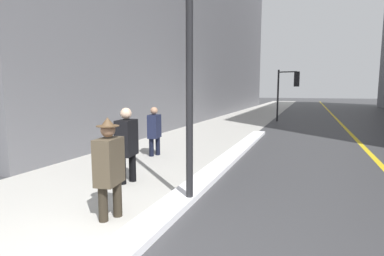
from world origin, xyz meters
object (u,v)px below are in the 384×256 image
(lamp_post, at_px, (189,5))
(pedestrian_nearside, at_px, (154,129))
(traffic_light_near, at_px, (290,84))
(pedestrian_in_glasses, at_px, (127,142))
(pedestrian_in_fedora, at_px, (109,165))

(lamp_post, distance_m, pedestrian_nearside, 4.63)
(traffic_light_near, relative_size, pedestrian_in_glasses, 2.04)
(pedestrian_in_glasses, bearing_deg, pedestrian_in_fedora, 17.26)
(lamp_post, height_order, traffic_light_near, lamp_post)
(lamp_post, distance_m, pedestrian_in_fedora, 2.80)
(pedestrian_nearside, bearing_deg, pedestrian_in_glasses, 8.03)
(traffic_light_near, bearing_deg, lamp_post, -86.15)
(lamp_post, relative_size, pedestrian_in_fedora, 3.61)
(lamp_post, height_order, pedestrian_in_fedora, lamp_post)
(lamp_post, bearing_deg, traffic_light_near, 87.20)
(traffic_light_near, bearing_deg, pedestrian_nearside, -97.97)
(lamp_post, relative_size, traffic_light_near, 1.73)
(lamp_post, xyz_separation_m, pedestrian_nearside, (-2.36, 3.11, -2.49))
(lamp_post, relative_size, pedestrian_in_glasses, 3.53)
(pedestrian_in_glasses, height_order, pedestrian_nearside, pedestrian_in_glasses)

